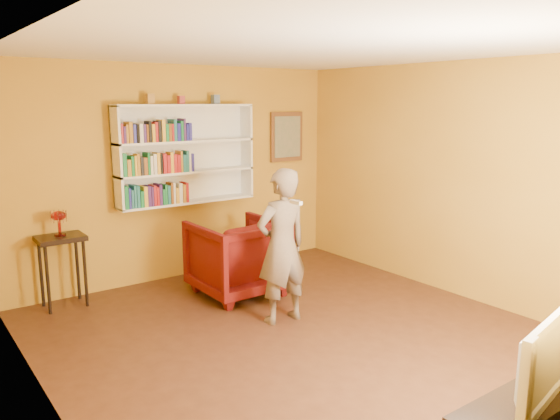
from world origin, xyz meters
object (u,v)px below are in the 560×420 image
(ruby_lustre, at_px, (59,218))
(armchair, at_px, (238,257))
(bookshelf, at_px, (184,154))
(television, at_px, (534,355))
(person, at_px, (282,246))
(console_table, at_px, (61,248))

(ruby_lustre, height_order, armchair, ruby_lustre)
(bookshelf, xyz_separation_m, television, (-0.00, -4.66, -0.87))
(bookshelf, xyz_separation_m, ruby_lustre, (-1.60, -0.16, -0.59))
(television, bearing_deg, person, 76.52)
(ruby_lustre, distance_m, armchair, 2.02)
(bookshelf, relative_size, television, 1.82)
(ruby_lustre, xyz_separation_m, television, (1.59, -4.50, -0.28))
(console_table, relative_size, television, 0.82)
(armchair, bearing_deg, person, 85.79)
(bookshelf, bearing_deg, person, -86.82)
(ruby_lustre, height_order, television, ruby_lustre)
(armchair, xyz_separation_m, person, (-0.07, -0.97, 0.35))
(person, distance_m, television, 2.74)
(armchair, bearing_deg, bookshelf, -79.74)
(console_table, distance_m, television, 4.77)
(television, bearing_deg, armchair, 76.07)
(ruby_lustre, height_order, person, person)
(person, relative_size, television, 1.62)
(person, xyz_separation_m, television, (-0.11, -2.74, -0.07))
(bookshelf, relative_size, person, 1.13)
(bookshelf, distance_m, television, 4.74)
(console_table, xyz_separation_m, ruby_lustre, (-0.00, 0.00, 0.34))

